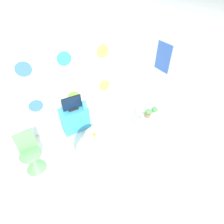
{
  "coord_description": "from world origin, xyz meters",
  "views": [
    {
      "loc": [
        -0.77,
        -1.21,
        2.83
      ],
      "look_at": [
        0.43,
        0.88,
        0.81
      ],
      "focal_mm": 28.0,
      "sensor_mm": 36.0,
      "label": 1
    }
  ],
  "objects_px": {
    "tv": "(72,104)",
    "potted_plant_right": "(155,110)",
    "chair": "(33,159)",
    "vase": "(85,105)",
    "potted_plant_left": "(148,113)",
    "bathtub": "(99,145)"
  },
  "relations": [
    {
      "from": "tv",
      "to": "potted_plant_right",
      "type": "relative_size",
      "value": 2.27
    },
    {
      "from": "tv",
      "to": "potted_plant_left",
      "type": "distance_m",
      "value": 1.55
    },
    {
      "from": "bathtub",
      "to": "potted_plant_left",
      "type": "relative_size",
      "value": 4.72
    },
    {
      "from": "potted_plant_right",
      "to": "tv",
      "type": "bearing_deg",
      "value": 149.16
    },
    {
      "from": "chair",
      "to": "potted_plant_right",
      "type": "relative_size",
      "value": 4.39
    },
    {
      "from": "tv",
      "to": "potted_plant_right",
      "type": "height_order",
      "value": "tv"
    },
    {
      "from": "potted_plant_left",
      "to": "potted_plant_right",
      "type": "relative_size",
      "value": 1.02
    },
    {
      "from": "bathtub",
      "to": "potted_plant_right",
      "type": "xyz_separation_m",
      "value": [
        1.32,
        0.04,
        0.26
      ]
    },
    {
      "from": "vase",
      "to": "chair",
      "type": "bearing_deg",
      "value": -157.86
    },
    {
      "from": "vase",
      "to": "potted_plant_right",
      "type": "distance_m",
      "value": 1.45
    },
    {
      "from": "tv",
      "to": "vase",
      "type": "relative_size",
      "value": 1.97
    },
    {
      "from": "bathtub",
      "to": "vase",
      "type": "bearing_deg",
      "value": 83.01
    },
    {
      "from": "chair",
      "to": "potted_plant_right",
      "type": "height_order",
      "value": "chair"
    },
    {
      "from": "bathtub",
      "to": "tv",
      "type": "xyz_separation_m",
      "value": [
        -0.13,
        0.91,
        0.4
      ]
    },
    {
      "from": "tv",
      "to": "vase",
      "type": "distance_m",
      "value": 0.25
    },
    {
      "from": "potted_plant_right",
      "to": "potted_plant_left",
      "type": "bearing_deg",
      "value": 177.32
    },
    {
      "from": "chair",
      "to": "potted_plant_left",
      "type": "relative_size",
      "value": 4.33
    },
    {
      "from": "bathtub",
      "to": "tv",
      "type": "distance_m",
      "value": 1.0
    },
    {
      "from": "tv",
      "to": "vase",
      "type": "height_order",
      "value": "tv"
    },
    {
      "from": "chair",
      "to": "potted_plant_right",
      "type": "xyz_separation_m",
      "value": [
        2.45,
        -0.27,
        0.29
      ]
    },
    {
      "from": "potted_plant_left",
      "to": "potted_plant_right",
      "type": "xyz_separation_m",
      "value": [
        0.17,
        -0.01,
        0.01
      ]
    },
    {
      "from": "potted_plant_left",
      "to": "tv",
      "type": "bearing_deg",
      "value": 146.22
    }
  ]
}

